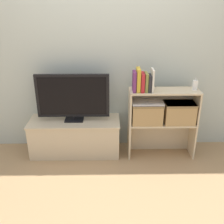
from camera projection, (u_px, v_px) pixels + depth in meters
ground_plane at (112, 160)px, 3.14m from camera, size 16.00×16.00×0.00m
wall_back at (112, 53)px, 3.06m from camera, size 10.00×0.05×2.40m
tv_stand at (75, 136)px, 3.23m from camera, size 1.09×0.42×0.44m
tv at (73, 97)px, 3.02m from camera, size 0.85×0.14×0.57m
bookshelf_lower_tier at (160, 132)px, 3.21m from camera, size 0.79×0.26×0.44m
bookshelf_upper_tier at (163, 101)px, 3.04m from camera, size 0.79×0.26×0.40m
book_plum at (134, 81)px, 2.86m from camera, size 0.03×0.14×0.22m
book_mustard at (138, 80)px, 2.85m from camera, size 0.04×0.15×0.26m
book_crimson at (142, 82)px, 2.87m from camera, size 0.04×0.16×0.21m
book_olive at (146, 82)px, 2.87m from camera, size 0.03×0.15×0.21m
book_charcoal at (149, 83)px, 2.87m from camera, size 0.03×0.14×0.19m
book_ivory at (152, 80)px, 2.86m from camera, size 0.02×0.15×0.25m
baby_monitor at (195, 85)px, 2.92m from camera, size 0.05×0.03×0.14m
storage_basket_left at (147, 112)px, 3.02m from camera, size 0.35×0.23×0.25m
storage_basket_right at (179, 112)px, 3.03m from camera, size 0.35×0.23×0.25m
laptop at (147, 102)px, 2.98m from camera, size 0.36×0.21×0.02m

